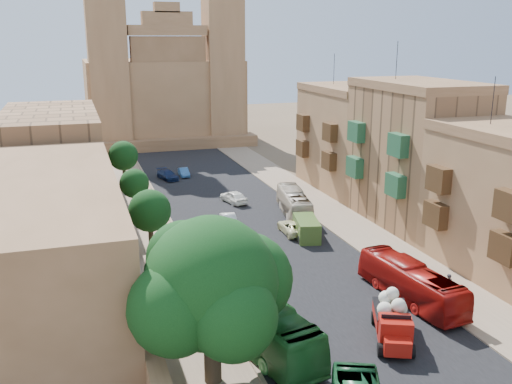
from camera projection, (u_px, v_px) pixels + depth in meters
road_surface at (244, 221)px, 57.11m from camera, size 14.00×140.00×0.01m
sidewalk_east at (330, 212)px, 59.92m from camera, size 5.00×140.00×0.01m
sidewalk_west at (148, 230)px, 54.29m from camera, size 5.00×140.00×0.01m
kerb_east at (308, 214)px, 59.16m from camera, size 0.25×140.00×0.12m
kerb_west at (174, 227)px, 55.02m from camera, size 0.25×140.00×0.12m
townhouse_c at (415, 153)px, 55.44m from camera, size 9.00×14.00×17.40m
townhouse_d at (349, 137)px, 68.50m from camera, size 9.00×14.00×15.90m
west_wall at (126, 263)px, 43.98m from camera, size 1.00×40.00×1.80m
west_building_low at (45, 238)px, 39.65m from camera, size 10.00×28.00×8.40m
west_building_mid at (52, 156)px, 63.33m from camera, size 10.00×22.00×10.00m
church at (163, 87)px, 99.29m from camera, size 28.00×22.50×36.30m
ficus_tree at (213, 287)px, 29.03m from camera, size 9.13×8.40×9.13m
street_tree_a at (175, 271)px, 36.80m from camera, size 3.02×3.02×4.64m
street_tree_b at (150, 211)px, 47.67m from camera, size 3.59×3.59×5.52m
street_tree_c at (134, 184)px, 58.84m from camera, size 3.06×3.06×4.70m
street_tree_d at (123, 156)px, 69.70m from camera, size 3.64×3.64×5.60m
red_truck at (393, 319)px, 34.21m from camera, size 3.85×5.53×3.07m
olive_pickup at (307, 229)px, 51.96m from camera, size 2.82×4.69×1.81m
bus_green_north at (255, 320)px, 33.65m from camera, size 5.09×11.54×3.13m
bus_red_east at (411, 283)px, 39.33m from camera, size 3.16×9.83×2.69m
bus_cream_east at (294, 203)px, 58.63m from camera, size 3.85×9.48×2.57m
car_blue_a at (249, 266)px, 43.90m from camera, size 3.10×4.48×1.42m
car_white_a at (229, 221)px, 54.93m from camera, size 1.71×3.91×1.25m
car_cream at (293, 227)px, 53.22m from camera, size 2.20×4.49×1.23m
car_dkblue at (168, 175)px, 73.66m from camera, size 2.69×4.45×1.21m
car_white_b at (234, 197)px, 63.08m from camera, size 2.60×4.37×1.40m
car_blue_b at (184, 172)px, 75.38m from camera, size 1.22×3.31×1.08m
pedestrian_a at (448, 285)px, 40.02m from camera, size 0.72×0.55×1.75m
pedestrian_c at (404, 269)px, 43.20m from camera, size 0.40×0.90×1.51m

